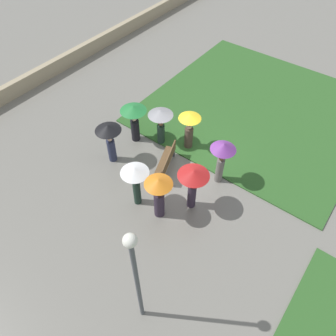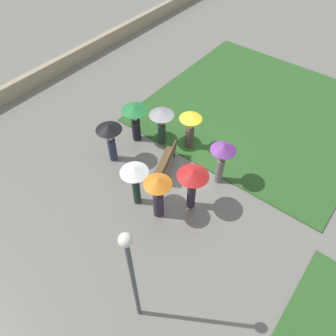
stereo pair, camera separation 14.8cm
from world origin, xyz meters
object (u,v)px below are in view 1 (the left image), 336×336
lamp_post (135,272)px  crowd_person_grey (161,119)px  crowd_person_orange (159,192)px  crowd_person_white (135,178)px  crowd_person_purple (222,154)px  crowd_person_red (193,180)px  crowd_person_black (109,135)px  park_bench (166,162)px  crowd_person_yellow (189,127)px  crowd_person_green (134,116)px

lamp_post → crowd_person_grey: 7.55m
crowd_person_orange → crowd_person_white: crowd_person_orange is taller
crowd_person_purple → crowd_person_white: 3.35m
crowd_person_orange → crowd_person_red: 1.26m
lamp_post → crowd_person_black: bearing=-129.0°
crowd_person_grey → crowd_person_orange: bearing=-148.2°
park_bench → crowd_person_red: (0.87, 1.83, 1.03)m
crowd_person_orange → crowd_person_black: size_ratio=1.04×
crowd_person_yellow → lamp_post: bearing=160.0°
park_bench → crowd_person_green: size_ratio=1.01×
crowd_person_red → crowd_person_orange: bearing=-51.6°
crowd_person_yellow → crowd_person_white: size_ratio=0.96×
crowd_person_white → crowd_person_purple: bearing=-100.4°
park_bench → crowd_person_purple: bearing=92.1°
crowd_person_yellow → crowd_person_orange: crowd_person_orange is taller
crowd_person_red → lamp_post: bearing=-2.1°
crowd_person_yellow → crowd_person_green: bearing=71.0°
park_bench → crowd_person_purple: 2.39m
crowd_person_grey → crowd_person_black: 2.29m
crowd_person_green → crowd_person_yellow: bearing=-70.2°
crowd_person_red → crowd_person_grey: bearing=-140.7°
crowd_person_grey → crowd_person_green: (0.51, -1.04, -0.05)m
crowd_person_orange → crowd_person_black: 3.43m
crowd_person_yellow → crowd_person_purple: size_ratio=0.90×
crowd_person_purple → crowd_person_orange: bearing=102.1°
park_bench → crowd_person_green: bearing=-126.5°
crowd_person_grey → crowd_person_yellow: crowd_person_yellow is taller
lamp_post → crowd_person_yellow: 7.49m
crowd_person_red → crowd_person_white: crowd_person_red is taller
park_bench → crowd_person_red: bearing=44.6°
crowd_person_orange → crowd_person_green: (-2.54, -3.34, -0.02)m
crowd_person_grey → crowd_person_white: crowd_person_white is taller
crowd_person_black → crowd_person_purple: bearing=147.2°
crowd_person_grey → crowd_person_green: 1.16m
park_bench → crowd_person_black: crowd_person_black is taller
lamp_post → crowd_person_white: size_ratio=2.38×
crowd_person_yellow → crowd_person_white: bearing=139.0°
crowd_person_yellow → crowd_person_purple: bearing=-156.2°
crowd_person_yellow → crowd_person_green: size_ratio=0.99×
park_bench → crowd_person_purple: crowd_person_purple is taller
crowd_person_yellow → crowd_person_purple: (0.84, 2.05, 0.31)m
crowd_person_orange → crowd_person_red: (-1.02, 0.71, 0.18)m
crowd_person_yellow → crowd_person_orange: size_ratio=0.92×
crowd_person_orange → crowd_person_white: bearing=-53.7°
crowd_person_orange → crowd_person_white: size_ratio=1.04×
crowd_person_purple → crowd_person_black: (1.72, -4.17, -0.11)m
crowd_person_yellow → crowd_person_green: crowd_person_green is taller
crowd_person_black → crowd_person_green: 1.56m
crowd_person_orange → crowd_person_green: 4.19m
crowd_person_orange → crowd_person_black: (-0.99, -3.28, 0.06)m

